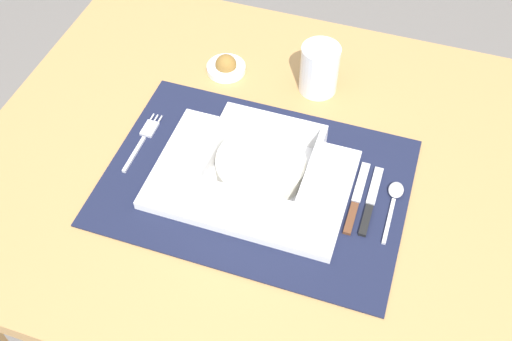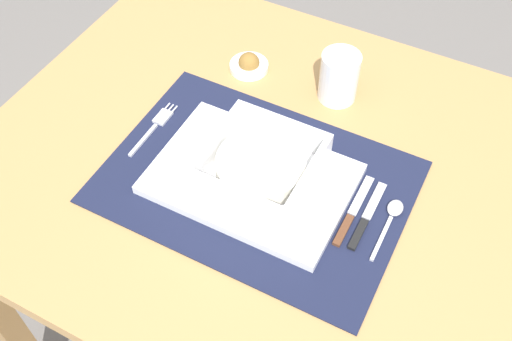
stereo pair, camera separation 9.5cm
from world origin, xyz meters
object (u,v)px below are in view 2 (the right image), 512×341
at_px(dining_table, 255,194).
at_px(spoon, 392,215).
at_px(butter_knife, 365,220).
at_px(drinking_glass, 339,79).
at_px(condiment_saucer, 249,65).
at_px(bread_knife, 351,215).
at_px(porridge_bowl, 261,167).
at_px(fork, 156,125).

height_order(dining_table, spoon, spoon).
xyz_separation_m(butter_knife, drinking_glass, (-0.15, 0.24, 0.04)).
distance_m(drinking_glass, condiment_saucer, 0.18).
bearing_deg(dining_table, bread_knife, -12.60).
height_order(spoon, butter_knife, spoon).
bearing_deg(spoon, dining_table, -179.99).
height_order(porridge_bowl, condiment_saucer, porridge_bowl).
bearing_deg(porridge_bowl, dining_table, 126.67).
relative_size(fork, bread_knife, 0.96).
relative_size(dining_table, fork, 6.75).
distance_m(butter_knife, drinking_glass, 0.28).
xyz_separation_m(fork, drinking_glass, (0.25, 0.22, 0.04)).
distance_m(dining_table, bread_knife, 0.22).
bearing_deg(dining_table, condiment_saucer, 120.36).
bearing_deg(condiment_saucer, drinking_glass, 2.63).
relative_size(dining_table, spoon, 7.78).
xyz_separation_m(dining_table, butter_knife, (0.21, -0.04, 0.11)).
bearing_deg(fork, dining_table, 9.80).
height_order(drinking_glass, condiment_saucer, drinking_glass).
bearing_deg(spoon, fork, -175.71).
bearing_deg(fork, condiment_saucer, 73.95).
relative_size(butter_knife, drinking_glass, 1.43).
bearing_deg(porridge_bowl, bread_knife, 2.15).
xyz_separation_m(porridge_bowl, bread_knife, (0.15, 0.01, -0.04)).
xyz_separation_m(porridge_bowl, butter_knife, (0.18, 0.01, -0.04)).
bearing_deg(butter_knife, spoon, 36.71).
relative_size(dining_table, porridge_bowl, 5.42).
bearing_deg(spoon, porridge_bowl, -167.48).
distance_m(spoon, butter_knife, 0.04).
distance_m(bread_knife, drinking_glass, 0.27).
distance_m(porridge_bowl, drinking_glass, 0.25).
bearing_deg(porridge_bowl, condiment_saucer, 121.73).
bearing_deg(drinking_glass, bread_knife, -62.56).
bearing_deg(bread_knife, dining_table, 161.99).
height_order(butter_knife, bread_knife, same).
bearing_deg(fork, bread_knife, -0.17).
bearing_deg(bread_knife, drinking_glass, 112.03).
xyz_separation_m(dining_table, bread_knife, (0.19, -0.04, 0.11)).
relative_size(porridge_bowl, condiment_saucer, 2.31).
distance_m(spoon, bread_knife, 0.06).
bearing_deg(condiment_saucer, butter_knife, -35.35).
bearing_deg(butter_knife, porridge_bowl, 179.96).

